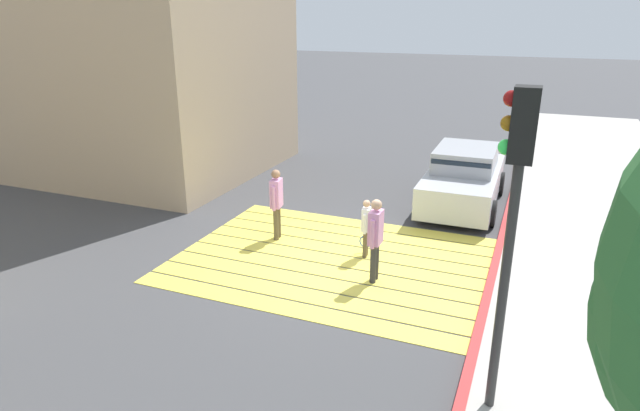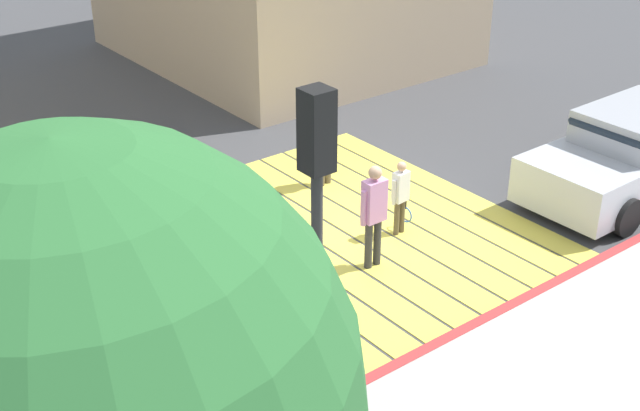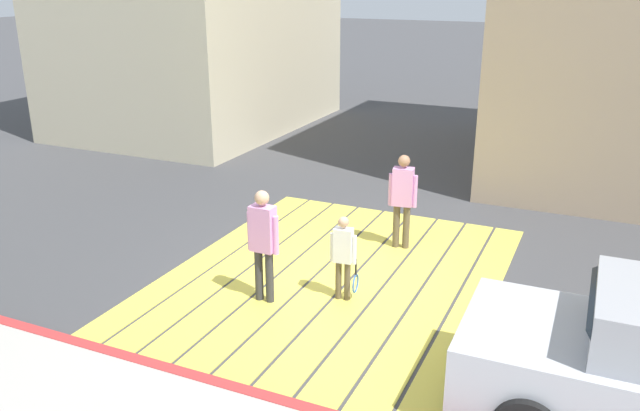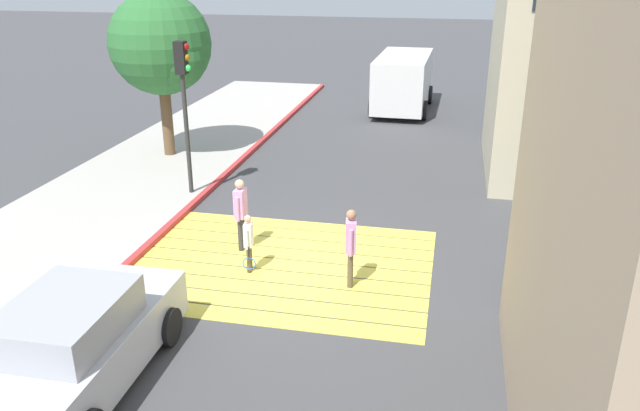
{
  "view_description": "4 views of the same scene",
  "coord_description": "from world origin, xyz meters",
  "px_view_note": "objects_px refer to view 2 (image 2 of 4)",
  "views": [
    {
      "loc": [
        -3.78,
        9.94,
        4.99
      ],
      "look_at": [
        0.44,
        -0.4,
        1.04
      ],
      "focal_mm": 30.86,
      "sensor_mm": 36.0,
      "label": 1
    },
    {
      "loc": [
        -9.61,
        8.26,
        6.96
      ],
      "look_at": [
        -0.13,
        0.85,
        0.72
      ],
      "focal_mm": 48.72,
      "sensor_mm": 36.0,
      "label": 2
    },
    {
      "loc": [
        -8.52,
        -3.64,
        4.48
      ],
      "look_at": [
        -0.33,
        0.07,
        1.3
      ],
      "focal_mm": 36.68,
      "sensor_mm": 36.0,
      "label": 3
    },
    {
      "loc": [
        3.34,
        -11.89,
        6.25
      ],
      "look_at": [
        0.68,
        0.71,
        1.18
      ],
      "focal_mm": 35.53,
      "sensor_mm": 36.0,
      "label": 4
    }
  ],
  "objects_px": {
    "pedestrian_adult_lead": "(325,136)",
    "pedestrian_adult_trailing": "(374,209)",
    "traffic_light_corner": "(316,203)",
    "car_parked_near_curb": "(631,155)",
    "pedestrian_child_with_racket": "(401,194)",
    "street_tree": "(92,396)"
  },
  "relations": [
    {
      "from": "car_parked_near_curb",
      "to": "pedestrian_adult_trailing",
      "type": "relative_size",
      "value": 2.56
    },
    {
      "from": "pedestrian_adult_trailing",
      "to": "pedestrian_child_with_racket",
      "type": "relative_size",
      "value": 1.31
    },
    {
      "from": "traffic_light_corner",
      "to": "pedestrian_adult_lead",
      "type": "bearing_deg",
      "value": -39.1
    },
    {
      "from": "car_parked_near_curb",
      "to": "pedestrian_child_with_racket",
      "type": "distance_m",
      "value": 4.44
    },
    {
      "from": "pedestrian_adult_lead",
      "to": "pedestrian_adult_trailing",
      "type": "distance_m",
      "value": 2.95
    },
    {
      "from": "street_tree",
      "to": "pedestrian_adult_lead",
      "type": "relative_size",
      "value": 3.2
    },
    {
      "from": "traffic_light_corner",
      "to": "pedestrian_child_with_racket",
      "type": "height_order",
      "value": "traffic_light_corner"
    },
    {
      "from": "street_tree",
      "to": "pedestrian_child_with_racket",
      "type": "distance_m",
      "value": 9.31
    },
    {
      "from": "pedestrian_child_with_racket",
      "to": "pedestrian_adult_trailing",
      "type": "bearing_deg",
      "value": 116.33
    },
    {
      "from": "pedestrian_adult_lead",
      "to": "pedestrian_adult_trailing",
      "type": "height_order",
      "value": "pedestrian_adult_trailing"
    },
    {
      "from": "street_tree",
      "to": "pedestrian_adult_trailing",
      "type": "xyz_separation_m",
      "value": [
        4.52,
        -6.26,
        -2.65
      ]
    },
    {
      "from": "traffic_light_corner",
      "to": "street_tree",
      "type": "xyz_separation_m",
      "value": [
        -2.05,
        3.25,
        0.59
      ]
    },
    {
      "from": "pedestrian_adult_lead",
      "to": "pedestrian_adult_trailing",
      "type": "relative_size",
      "value": 0.99
    },
    {
      "from": "traffic_light_corner",
      "to": "pedestrian_adult_lead",
      "type": "xyz_separation_m",
      "value": [
        5.17,
        -4.2,
        -2.07
      ]
    },
    {
      "from": "pedestrian_adult_lead",
      "to": "pedestrian_adult_trailing",
      "type": "xyz_separation_m",
      "value": [
        -2.7,
        1.19,
        0.01
      ]
    },
    {
      "from": "traffic_light_corner",
      "to": "pedestrian_adult_lead",
      "type": "height_order",
      "value": "traffic_light_corner"
    },
    {
      "from": "car_parked_near_curb",
      "to": "traffic_light_corner",
      "type": "distance_m",
      "value": 8.71
    },
    {
      "from": "pedestrian_adult_trailing",
      "to": "traffic_light_corner",
      "type": "bearing_deg",
      "value": 129.41
    },
    {
      "from": "car_parked_near_curb",
      "to": "street_tree",
      "type": "height_order",
      "value": "street_tree"
    },
    {
      "from": "car_parked_near_curb",
      "to": "pedestrian_child_with_racket",
      "type": "xyz_separation_m",
      "value": [
        1.4,
        4.22,
        -0.01
      ]
    },
    {
      "from": "traffic_light_corner",
      "to": "street_tree",
      "type": "relative_size",
      "value": 0.8
    },
    {
      "from": "pedestrian_adult_lead",
      "to": "pedestrian_child_with_racket",
      "type": "height_order",
      "value": "pedestrian_adult_lead"
    }
  ]
}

